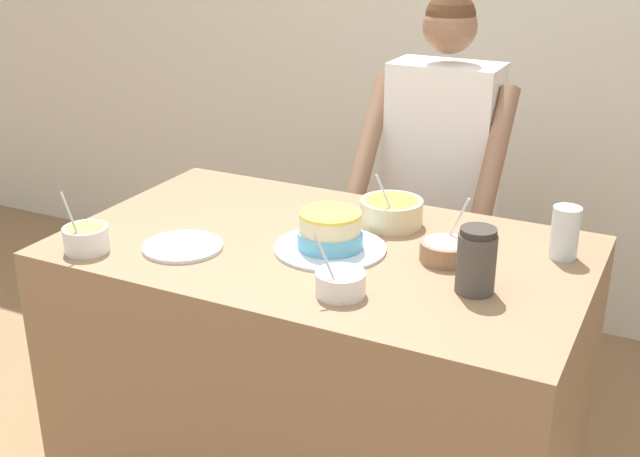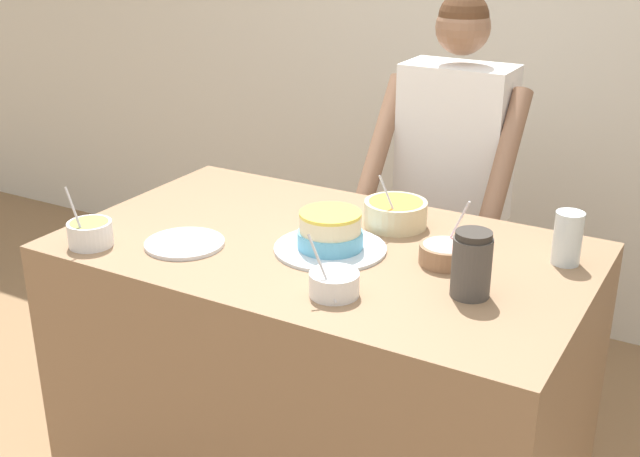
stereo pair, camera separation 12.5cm
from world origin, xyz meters
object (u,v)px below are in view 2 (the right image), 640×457
(cake, at_px, (330,234))
(frosting_bowl_olive, at_px, (90,232))
(frosting_bowl_orange, at_px, (396,213))
(frosting_bowl_white, at_px, (334,283))
(stoneware_jar, at_px, (472,264))
(ceramic_plate, at_px, (185,243))
(frosting_bowl_pink, at_px, (446,253))
(drinking_glass, at_px, (568,238))
(person_baker, at_px, (453,171))

(cake, height_order, frosting_bowl_olive, frosting_bowl_olive)
(cake, distance_m, frosting_bowl_orange, 0.28)
(frosting_bowl_white, xyz_separation_m, frosting_bowl_orange, (-0.07, 0.52, 0.01))
(frosting_bowl_orange, bearing_deg, stoneware_jar, -42.95)
(ceramic_plate, relative_size, stoneware_jar, 1.33)
(stoneware_jar, bearing_deg, ceramic_plate, -172.78)
(ceramic_plate, bearing_deg, stoneware_jar, 7.22)
(frosting_bowl_pink, relative_size, ceramic_plate, 0.76)
(drinking_glass, bearing_deg, ceramic_plate, -156.80)
(cake, distance_m, drinking_glass, 0.67)
(frosting_bowl_pink, distance_m, drinking_glass, 0.34)
(frosting_bowl_pink, height_order, ceramic_plate, frosting_bowl_pink)
(stoneware_jar, bearing_deg, drinking_glass, 63.37)
(frosting_bowl_pink, bearing_deg, frosting_bowl_olive, -157.24)
(person_baker, xyz_separation_m, stoneware_jar, (0.39, -0.90, 0.06))
(frosting_bowl_olive, relative_size, frosting_bowl_white, 1.12)
(cake, height_order, ceramic_plate, cake)
(cake, distance_m, frosting_bowl_olive, 0.71)
(frosting_bowl_olive, xyz_separation_m, ceramic_plate, (0.24, 0.14, -0.04))
(person_baker, relative_size, cake, 4.84)
(frosting_bowl_white, xyz_separation_m, stoneware_jar, (0.31, 0.17, 0.05))
(frosting_bowl_orange, height_order, stoneware_jar, frosting_bowl_orange)
(ceramic_plate, bearing_deg, drinking_glass, 23.20)
(cake, xyz_separation_m, frosting_bowl_pink, (0.33, 0.08, -0.02))
(person_baker, bearing_deg, cake, -94.34)
(drinking_glass, bearing_deg, frosting_bowl_olive, -155.48)
(frosting_bowl_olive, distance_m, frosting_bowl_white, 0.79)
(frosting_bowl_olive, height_order, frosting_bowl_orange, frosting_bowl_olive)
(frosting_bowl_orange, relative_size, stoneware_jar, 1.11)
(frosting_bowl_olive, bearing_deg, frosting_bowl_pink, 22.76)
(frosting_bowl_pink, xyz_separation_m, frosting_bowl_white, (-0.18, -0.33, 0.00))
(frosting_bowl_orange, bearing_deg, frosting_bowl_pink, -37.92)
(frosting_bowl_white, relative_size, frosting_bowl_orange, 0.87)
(cake, xyz_separation_m, drinking_glass, (0.62, 0.25, 0.03))
(frosting_bowl_olive, distance_m, frosting_bowl_orange, 0.93)
(frosting_bowl_olive, distance_m, ceramic_plate, 0.28)
(frosting_bowl_white, distance_m, frosting_bowl_orange, 0.52)
(frosting_bowl_white, distance_m, drinking_glass, 0.69)
(person_baker, height_order, stoneware_jar, person_baker)
(person_baker, distance_m, cake, 0.83)
(frosting_bowl_pink, bearing_deg, frosting_bowl_orange, 142.08)
(frosting_bowl_pink, bearing_deg, stoneware_jar, -50.52)
(frosting_bowl_white, bearing_deg, frosting_bowl_olive, -174.72)
(frosting_bowl_olive, relative_size, frosting_bowl_orange, 0.98)
(stoneware_jar, bearing_deg, frosting_bowl_pink, 129.48)
(frosting_bowl_pink, xyz_separation_m, frosting_bowl_olive, (-0.96, -0.40, 0.01))
(person_baker, relative_size, frosting_bowl_orange, 8.11)
(frosting_bowl_pink, distance_m, ceramic_plate, 0.77)
(person_baker, height_order, frosting_bowl_white, person_baker)
(drinking_glass, bearing_deg, cake, -158.13)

